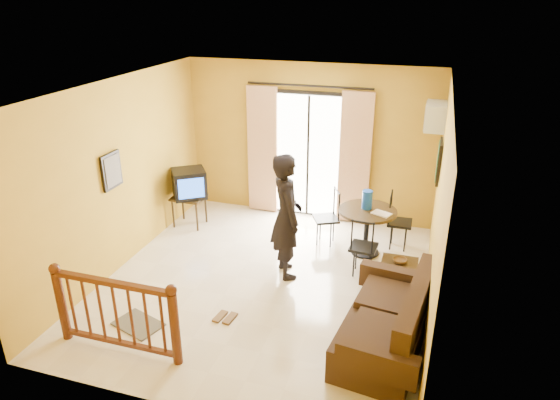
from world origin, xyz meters
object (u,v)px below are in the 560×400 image
(dining_table, at_px, (367,219))
(standing_person, at_px, (286,216))
(sofa, at_px, (390,325))
(coffee_table, at_px, (397,279))
(television, at_px, (189,183))

(dining_table, distance_m, standing_person, 1.46)
(standing_person, bearing_deg, sofa, -158.67)
(dining_table, xyz_separation_m, standing_person, (-1.04, -0.97, 0.33))
(coffee_table, relative_size, sofa, 0.47)
(television, distance_m, dining_table, 3.14)
(coffee_table, xyz_separation_m, standing_person, (-1.63, 0.12, 0.67))
(television, distance_m, sofa, 4.42)
(television, relative_size, standing_person, 0.39)
(television, bearing_deg, coffee_table, -52.75)
(coffee_table, bearing_deg, dining_table, 118.37)
(dining_table, distance_m, coffee_table, 1.28)
(television, relative_size, dining_table, 0.81)
(dining_table, distance_m, sofa, 2.33)
(coffee_table, height_order, sofa, sofa)
(dining_table, relative_size, sofa, 0.47)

